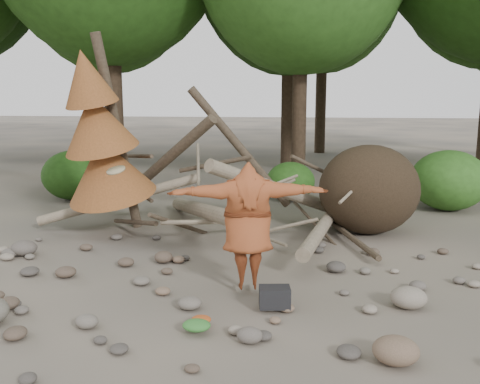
# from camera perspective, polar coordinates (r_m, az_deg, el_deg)

# --- Properties ---
(ground) EXTENTS (120.00, 120.00, 0.00)m
(ground) POSITION_cam_1_polar(r_m,az_deg,el_deg) (8.21, -1.71, -11.59)
(ground) COLOR #514C44
(ground) RESTS_ON ground
(deadfall_pile) EXTENTS (8.55, 5.24, 3.30)m
(deadfall_pile) POSITION_cam_1_polar(r_m,az_deg,el_deg) (11.98, 10.87, 0.09)
(deadfall_pile) COLOR #332619
(deadfall_pile) RESTS_ON ground
(dead_conifer) EXTENTS (2.06, 2.16, 4.35)m
(dead_conifer) POSITION_cam_1_polar(r_m,az_deg,el_deg) (11.73, -14.59, 5.43)
(dead_conifer) COLOR #4C3F30
(dead_conifer) RESTS_ON ground
(bush_left) EXTENTS (1.80, 1.80, 1.44)m
(bush_left) POSITION_cam_1_polar(r_m,az_deg,el_deg) (16.31, -17.35, 1.74)
(bush_left) COLOR #204813
(bush_left) RESTS_ON ground
(bush_mid) EXTENTS (1.40, 1.40, 1.12)m
(bush_mid) POSITION_cam_1_polar(r_m,az_deg,el_deg) (15.53, 5.41, 1.15)
(bush_mid) COLOR #2A5B1A
(bush_mid) RESTS_ON ground
(bush_right) EXTENTS (2.00, 2.00, 1.60)m
(bush_right) POSITION_cam_1_polar(r_m,az_deg,el_deg) (15.20, 21.39, 1.17)
(bush_right) COLOR #346C21
(bush_right) RESTS_ON ground
(frisbee_thrower) EXTENTS (3.28, 1.23, 1.99)m
(frisbee_thrower) POSITION_cam_1_polar(r_m,az_deg,el_deg) (8.25, 0.82, -3.60)
(frisbee_thrower) COLOR brown
(frisbee_thrower) RESTS_ON ground
(backpack) EXTENTS (0.48, 0.35, 0.29)m
(backpack) POSITION_cam_1_polar(r_m,az_deg,el_deg) (7.85, 3.71, -11.52)
(backpack) COLOR black
(backpack) RESTS_ON ground
(cloth_green) EXTENTS (0.37, 0.31, 0.14)m
(cloth_green) POSITION_cam_1_polar(r_m,az_deg,el_deg) (7.19, -4.65, -14.35)
(cloth_green) COLOR #32712D
(cloth_green) RESTS_ON ground
(cloth_orange) EXTENTS (0.27, 0.22, 0.10)m
(cloth_orange) POSITION_cam_1_polar(r_m,az_deg,el_deg) (7.41, -4.14, -13.75)
(cloth_orange) COLOR #9D431B
(cloth_orange) RESTS_ON ground
(boulder_front_right) EXTENTS (0.54, 0.49, 0.33)m
(boulder_front_right) POSITION_cam_1_polar(r_m,az_deg,el_deg) (6.68, 16.29, -15.93)
(boulder_front_right) COLOR brown
(boulder_front_right) RESTS_ON ground
(boulder_mid_right) EXTENTS (0.53, 0.48, 0.32)m
(boulder_mid_right) POSITION_cam_1_polar(r_m,az_deg,el_deg) (8.29, 17.55, -10.68)
(boulder_mid_right) COLOR gray
(boulder_mid_right) RESTS_ON ground
(boulder_mid_left) EXTENTS (0.50, 0.45, 0.30)m
(boulder_mid_left) POSITION_cam_1_polar(r_m,az_deg,el_deg) (11.14, -22.05, -5.56)
(boulder_mid_left) COLOR #5B544C
(boulder_mid_left) RESTS_ON ground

